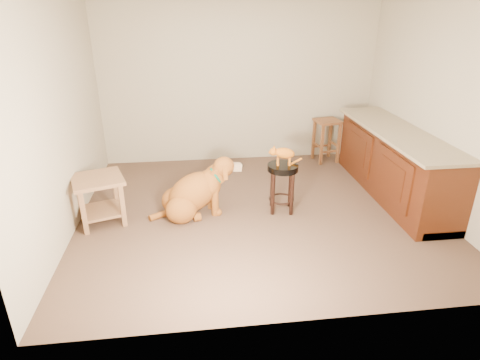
{
  "coord_description": "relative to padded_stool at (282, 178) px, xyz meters",
  "views": [
    {
      "loc": [
        -0.8,
        -4.56,
        2.47
      ],
      "look_at": [
        -0.24,
        0.02,
        0.45
      ],
      "focal_mm": 30.0,
      "sensor_mm": 36.0,
      "label": 1
    }
  ],
  "objects": [
    {
      "name": "room_shell",
      "position": [
        -0.3,
        0.0,
        1.22
      ],
      "size": [
        4.54,
        4.04,
        2.62
      ],
      "color": "#B1A78F",
      "rests_on": "ground"
    },
    {
      "name": "cabinet_run",
      "position": [
        1.64,
        0.3,
        -0.01
      ],
      "size": [
        0.7,
        2.56,
        0.94
      ],
      "color": "#461E0C",
      "rests_on": "ground"
    },
    {
      "name": "side_table",
      "position": [
        -2.25,
        -0.03,
        -0.06
      ],
      "size": [
        0.72,
        0.72,
        0.59
      ],
      "rotation": [
        0.0,
        0.0,
        0.33
      ],
      "color": "#885F3F",
      "rests_on": "ground"
    },
    {
      "name": "tabby_kitten",
      "position": [
        -0.01,
        0.0,
        0.33
      ],
      "size": [
        0.44,
        0.16,
        0.27
      ],
      "rotation": [
        0.0,
        0.0,
        -0.15
      ],
      "color": "#AA5611",
      "rests_on": "padded_stool"
    },
    {
      "name": "wood_stool",
      "position": [
        1.14,
        1.7,
        -0.08
      ],
      "size": [
        0.44,
        0.44,
        0.72
      ],
      "rotation": [
        0.0,
        0.0,
        0.16
      ],
      "color": "brown",
      "rests_on": "ground"
    },
    {
      "name": "floor",
      "position": [
        -0.3,
        0.0,
        -0.45
      ],
      "size": [
        4.5,
        4.0,
        0.01
      ],
      "primitive_type": "cube",
      "color": "#4F392C",
      "rests_on": "ground"
    },
    {
      "name": "golden_retriever",
      "position": [
        -1.12,
        0.02,
        -0.16
      ],
      "size": [
        1.22,
        0.67,
        0.78
      ],
      "rotation": [
        0.0,
        0.0,
        0.21
      ],
      "color": "brown",
      "rests_on": "ground"
    },
    {
      "name": "padded_stool",
      "position": [
        0.0,
        0.0,
        0.0
      ],
      "size": [
        0.39,
        0.39,
        0.64
      ],
      "rotation": [
        0.0,
        0.0,
        -0.15
      ],
      "color": "black",
      "rests_on": "ground"
    }
  ]
}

